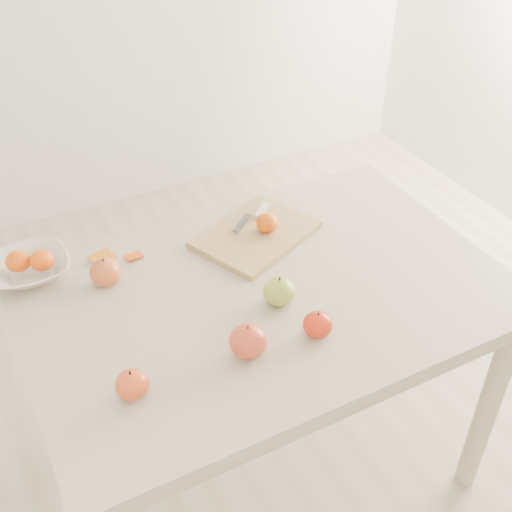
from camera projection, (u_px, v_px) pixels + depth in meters
name	position (u px, v px, depth m)	size (l,w,h in m)	color
ground	(263.00, 465.00, 2.07)	(3.50, 3.50, 0.00)	#C6B293
table	(265.00, 317.00, 1.68)	(1.20, 0.80, 0.75)	#C7B196
cutting_board	(256.00, 234.00, 1.79)	(0.32, 0.23, 0.02)	#AA8055
board_tangerine	(267.00, 223.00, 1.77)	(0.06, 0.06, 0.05)	#CF6207
fruit_bowl	(31.00, 268.00, 1.64)	(0.20, 0.20, 0.05)	silver
bowl_tangerine_near	(18.00, 261.00, 1.63)	(0.06, 0.06, 0.06)	#E53C08
bowl_tangerine_far	(42.00, 261.00, 1.63)	(0.06, 0.06, 0.05)	#DF4307
orange_peel_a	(102.00, 259.00, 1.71)	(0.06, 0.04, 0.00)	orange
orange_peel_b	(134.00, 257.00, 1.72)	(0.04, 0.04, 0.00)	#D94F0F
paring_knife	(259.00, 213.00, 1.84)	(0.15, 0.10, 0.01)	white
apple_green	(279.00, 291.00, 1.55)	(0.08, 0.08, 0.07)	olive
apple_red_c	(248.00, 341.00, 1.41)	(0.09, 0.09, 0.08)	maroon
apple_red_e	(318.00, 325.00, 1.47)	(0.07, 0.07, 0.06)	#A00509
apple_red_a	(105.00, 272.00, 1.61)	(0.08, 0.08, 0.07)	maroon
apple_red_d	(132.00, 385.00, 1.32)	(0.07, 0.07, 0.06)	#A22918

